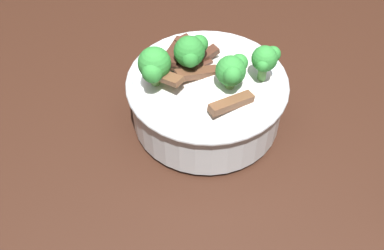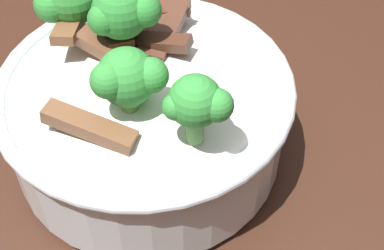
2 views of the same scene
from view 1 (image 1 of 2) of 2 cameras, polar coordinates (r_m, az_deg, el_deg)
dining_table at (r=0.74m, az=3.77°, el=-14.54°), size 1.42×0.91×0.82m
rice_bowl at (r=0.69m, az=1.87°, el=4.27°), size 0.25×0.25×0.17m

